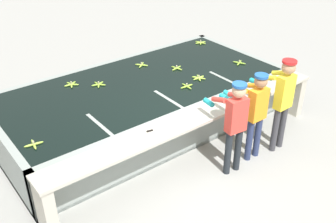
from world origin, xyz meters
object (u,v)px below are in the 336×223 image
banana_bunch_floating_7 (141,65)px  banana_bunch_floating_8 (177,68)px  banana_bunch_floating_5 (71,84)px  knife_0 (154,130)px  worker_0 (235,120)px  worker_1 (255,109)px  banana_bunch_floating_3 (201,43)px  banana_bunch_floating_2 (187,86)px  banana_bunch_floating_6 (99,84)px  worker_2 (282,96)px  banana_bunch_floating_0 (239,63)px  banana_bunch_floating_1 (199,78)px  banana_bunch_floating_4 (34,144)px

banana_bunch_floating_7 → banana_bunch_floating_8: bearing=-50.3°
banana_bunch_floating_5 → knife_0: 2.22m
worker_0 → banana_bunch_floating_5: (-1.37, 2.85, -0.09)m
worker_0 → worker_1: worker_0 is taller
worker_0 → worker_1: (0.55, 0.06, -0.02)m
worker_1 → banana_bunch_floating_3: bearing=63.6°
knife_0 → banana_bunch_floating_2: bearing=31.4°
banana_bunch_floating_7 → banana_bunch_floating_6: bearing=-167.1°
worker_2 → banana_bunch_floating_0: (0.76, 1.68, -0.15)m
banana_bunch_floating_0 → banana_bunch_floating_2: 1.59m
banana_bunch_floating_2 → banana_bunch_floating_7: size_ratio=1.16×
banana_bunch_floating_0 → banana_bunch_floating_5: bearing=159.5°
worker_1 → banana_bunch_floating_6: (-1.51, 2.48, -0.06)m
banana_bunch_floating_6 → banana_bunch_floating_8: same height
banana_bunch_floating_1 → banana_bunch_floating_5: 2.41m
worker_1 → banana_bunch_floating_1: size_ratio=5.57×
banana_bunch_floating_1 → knife_0: 2.00m
banana_bunch_floating_1 → banana_bunch_floating_6: size_ratio=1.02×
banana_bunch_floating_2 → banana_bunch_floating_6: (-1.25, 1.07, -0.00)m
banana_bunch_floating_2 → banana_bunch_floating_5: bearing=140.2°
worker_2 → worker_1: bearing=170.8°
worker_0 → banana_bunch_floating_7: 2.81m
worker_2 → banana_bunch_floating_4: (-3.75, 1.42, -0.15)m
worker_0 → worker_2: worker_2 is taller
banana_bunch_floating_0 → banana_bunch_floating_2: (-1.58, -0.17, 0.00)m
banana_bunch_floating_0 → worker_2: bearing=-114.5°
banana_bunch_floating_1 → banana_bunch_floating_5: size_ratio=1.02×
worker_2 → banana_bunch_floating_2: bearing=118.4°
worker_0 → banana_bunch_floating_8: size_ratio=5.68×
banana_bunch_floating_8 → banana_bunch_floating_6: bearing=169.2°
banana_bunch_floating_3 → banana_bunch_floating_8: size_ratio=1.00×
banana_bunch_floating_0 → banana_bunch_floating_1: size_ratio=0.95×
worker_0 → knife_0: bearing=148.4°
worker_1 → banana_bunch_floating_8: size_ratio=5.57×
worker_2 → banana_bunch_floating_4: worker_2 is taller
worker_2 → banana_bunch_floating_8: bearing=101.1°
banana_bunch_floating_2 → banana_bunch_floating_4: size_ratio=1.00×
worker_1 → banana_bunch_floating_0: (1.31, 1.59, -0.06)m
worker_1 → knife_0: worker_1 is taller
worker_1 → banana_bunch_floating_2: worker_1 is taller
banana_bunch_floating_3 → banana_bunch_floating_5: bearing=-176.8°
worker_1 → banana_bunch_floating_4: worker_1 is taller
banana_bunch_floating_7 → banana_bunch_floating_8: (0.47, -0.57, 0.00)m
worker_2 → banana_bunch_floating_0: size_ratio=6.32×
worker_0 → banana_bunch_floating_7: worker_0 is taller
worker_1 → banana_bunch_floating_8: worker_1 is taller
worker_0 → worker_1: bearing=5.8°
banana_bunch_floating_4 → banana_bunch_floating_6: 2.05m
worker_2 → knife_0: size_ratio=4.84×
banana_bunch_floating_3 → banana_bunch_floating_7: (-1.85, -0.24, 0.00)m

